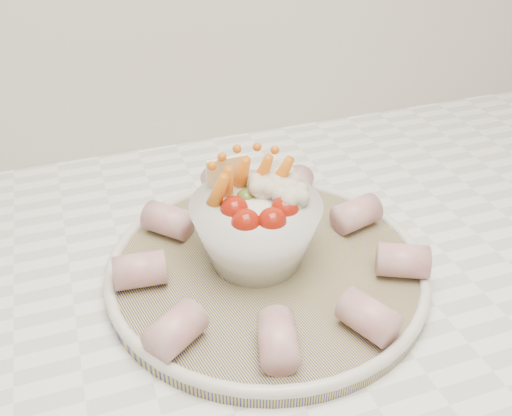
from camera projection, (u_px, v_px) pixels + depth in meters
name	position (u px, v px, depth m)	size (l,w,h in m)	color
serving_platter	(267.00, 267.00, 0.60)	(0.39, 0.39, 0.02)	navy
veggie_bowl	(257.00, 224.00, 0.58)	(0.13, 0.13, 0.11)	white
cured_meat_rolls	(267.00, 251.00, 0.59)	(0.31, 0.31, 0.03)	#B2515E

